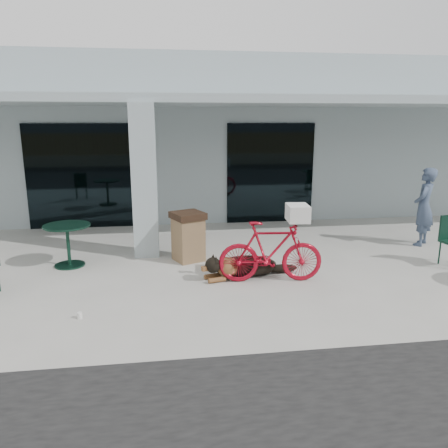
{
  "coord_description": "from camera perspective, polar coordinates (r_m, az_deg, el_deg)",
  "views": [
    {
      "loc": [
        -1.11,
        -6.7,
        2.79
      ],
      "look_at": [
        -0.08,
        0.7,
        1.0
      ],
      "focal_mm": 35.0,
      "sensor_mm": 36.0,
      "label": 1
    }
  ],
  "objects": [
    {
      "name": "ground",
      "position": [
        7.34,
        1.39,
        -8.86
      ],
      "size": [
        80.0,
        80.0,
        0.0
      ],
      "primitive_type": "plane",
      "color": "#B7B5AC",
      "rests_on": "ground"
    },
    {
      "name": "building",
      "position": [
        15.25,
        -3.82,
        11.42
      ],
      "size": [
        22.0,
        7.0,
        4.5
      ],
      "primitive_type": "cube",
      "color": "#A2B2B8",
      "rests_on": "ground"
    },
    {
      "name": "storefront_glass_left",
      "position": [
        11.95,
        -18.04,
        5.9
      ],
      "size": [
        2.8,
        0.06,
        2.7
      ],
      "primitive_type": "cube",
      "color": "black",
      "rests_on": "ground"
    },
    {
      "name": "storefront_glass_right",
      "position": [
        12.12,
        6.06,
        6.58
      ],
      "size": [
        2.4,
        0.06,
        2.7
      ],
      "primitive_type": "cube",
      "color": "black",
      "rests_on": "ground"
    },
    {
      "name": "column",
      "position": [
        9.09,
        -10.36,
        5.49
      ],
      "size": [
        0.5,
        0.5,
        3.12
      ],
      "primitive_type": "cube",
      "color": "#A2B2B8",
      "rests_on": "ground"
    },
    {
      "name": "overhang",
      "position": [
        10.37,
        -1.84,
        15.79
      ],
      "size": [
        22.0,
        2.8,
        0.18
      ],
      "primitive_type": "cube",
      "color": "#A2B2B8",
      "rests_on": "column"
    },
    {
      "name": "bicycle",
      "position": [
        7.66,
        6.11,
        -3.63
      ],
      "size": [
        1.86,
        0.68,
        1.09
      ],
      "primitive_type": "imported",
      "rotation": [
        0.0,
        0.0,
        1.48
      ],
      "color": "#A90D21",
      "rests_on": "ground"
    },
    {
      "name": "laundry_basket",
      "position": [
        7.57,
        9.61,
        1.43
      ],
      "size": [
        0.4,
        0.51,
        0.28
      ],
      "primitive_type": "cube",
      "rotation": [
        0.0,
        0.0,
        1.48
      ],
      "color": "white",
      "rests_on": "bicycle"
    },
    {
      "name": "dog",
      "position": [
        7.96,
        2.77,
        -5.34
      ],
      "size": [
        1.42,
        0.77,
        0.45
      ],
      "primitive_type": null,
      "rotation": [
        0.0,
        0.0,
        0.25
      ],
      "color": "black",
      "rests_on": "ground"
    },
    {
      "name": "cup_near_dog",
      "position": [
        6.74,
        -18.33,
        -11.27
      ],
      "size": [
        0.08,
        0.08,
        0.09
      ],
      "primitive_type": "cylinder",
      "rotation": [
        0.0,
        0.0,
        -0.19
      ],
      "color": "white",
      "rests_on": "ground"
    },
    {
      "name": "cafe_table_near",
      "position": [
        8.99,
        -19.67,
        -2.66
      ],
      "size": [
        1.17,
        1.17,
        0.83
      ],
      "primitive_type": null,
      "rotation": [
        0.0,
        0.0,
        -0.43
      ],
      "color": "#113225",
      "rests_on": "ground"
    },
    {
      "name": "person",
      "position": [
        10.78,
        24.65,
        2.04
      ],
      "size": [
        0.75,
        0.76,
        1.76
      ],
      "primitive_type": "imported",
      "rotation": [
        0.0,
        0.0,
        3.95
      ],
      "color": "#3E4D68",
      "rests_on": "ground"
    },
    {
      "name": "trash_receptacle",
      "position": [
        8.81,
        -4.7,
        -1.63
      ],
      "size": [
        0.77,
        0.77,
        1.0
      ],
      "primitive_type": null,
      "rotation": [
        0.0,
        0.0,
        0.41
      ],
      "color": "brown",
      "rests_on": "ground"
    }
  ]
}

